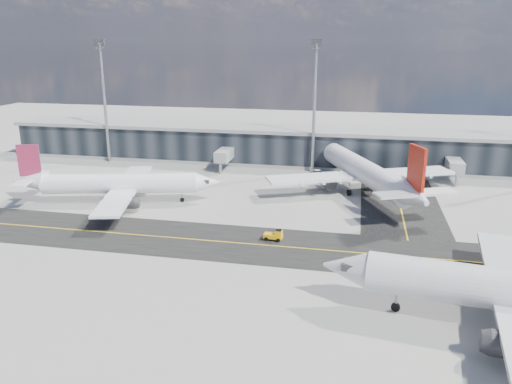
# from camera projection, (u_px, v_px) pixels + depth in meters

# --- Properties ---
(ground) EXTENTS (300.00, 300.00, 0.00)m
(ground) POSITION_uv_depth(u_px,v_px,m) (278.00, 258.00, 68.57)
(ground) COLOR gray
(ground) RESTS_ON ground
(taxiway_lanes) EXTENTS (180.00, 63.00, 0.03)m
(taxiway_lanes) POSITION_uv_depth(u_px,v_px,m) (314.00, 232.00, 77.87)
(taxiway_lanes) COLOR black
(taxiway_lanes) RESTS_ON ground
(terminal_concourse) EXTENTS (152.00, 19.80, 8.80)m
(terminal_concourse) POSITION_uv_depth(u_px,v_px,m) (316.00, 148.00, 118.82)
(terminal_concourse) COLOR black
(terminal_concourse) RESTS_ON ground
(floodlight_masts) EXTENTS (102.50, 0.70, 28.90)m
(floodlight_masts) POSITION_uv_depth(u_px,v_px,m) (314.00, 103.00, 108.97)
(floodlight_masts) COLOR gray
(floodlight_masts) RESTS_ON ground
(airliner_af) EXTENTS (36.87, 31.69, 11.03)m
(airliner_af) POSITION_uv_depth(u_px,v_px,m) (117.00, 184.00, 90.73)
(airliner_af) COLOR white
(airliner_af) RESTS_ON ground
(airliner_redtail) EXTENTS (36.58, 42.38, 13.16)m
(airliner_redtail) POSITION_uv_depth(u_px,v_px,m) (365.00, 172.00, 95.86)
(airliner_redtail) COLOR white
(airliner_redtail) RESTS_ON ground
(baggage_tug) EXTENTS (2.86, 1.63, 1.73)m
(baggage_tug) POSITION_uv_depth(u_px,v_px,m) (275.00, 235.00, 74.31)
(baggage_tug) COLOR #EFB10C
(baggage_tug) RESTS_ON ground
(service_van) EXTENTS (3.85, 5.66, 1.44)m
(service_van) POSITION_uv_depth(u_px,v_px,m) (317.00, 173.00, 109.27)
(service_van) COLOR white
(service_van) RESTS_ON ground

